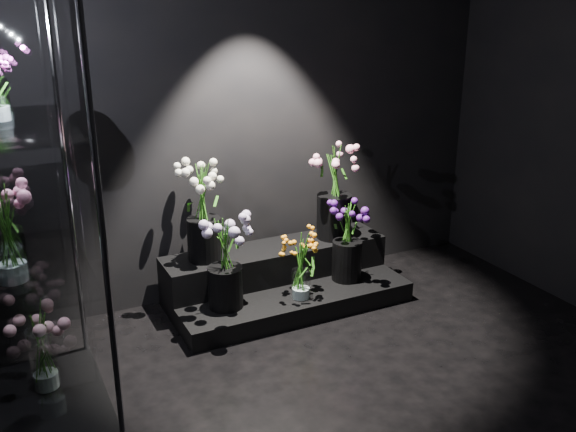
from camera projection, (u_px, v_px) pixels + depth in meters
floor at (398, 429)px, 3.39m from camera, size 4.00×4.00×0.00m
wall_back at (246, 107)px, 4.62m from camera, size 4.00×0.00×4.00m
display_riser at (282, 279)px, 4.79m from camera, size 1.72×0.76×0.38m
display_case at (17, 216)px, 3.04m from camera, size 0.64×1.07×2.36m
bouquet_orange_bells at (301, 265)px, 4.45m from camera, size 0.34×0.34×0.48m
bouquet_lilac at (224, 257)px, 4.29m from camera, size 0.38×0.38×0.65m
bouquet_purple at (348, 235)px, 4.71m from camera, size 0.38×0.38×0.61m
bouquet_cream_roses at (203, 206)px, 4.45m from camera, size 0.45×0.45×0.69m
bouquet_pink_roses at (335, 186)px, 4.86m from camera, size 0.44×0.44×0.74m
bouquet_case_pink at (6, 231)px, 2.89m from camera, size 0.31×0.31×0.47m
bouquet_case_base_pink at (41, 345)px, 3.48m from camera, size 0.40×0.40×0.51m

